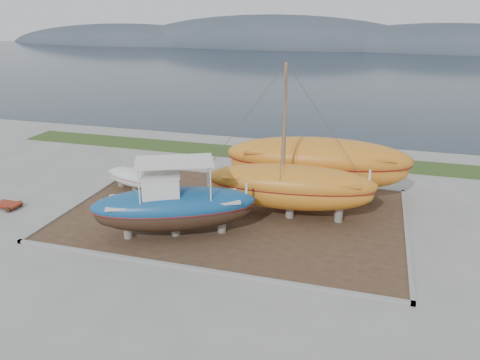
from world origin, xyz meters
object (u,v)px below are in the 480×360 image
(blue_caique, at_px, (174,199))
(orange_sailboat, at_px, (292,144))
(red_trailer, at_px, (8,206))
(white_dinghy, at_px, (135,180))
(orange_bare_hull, at_px, (317,169))

(blue_caique, relative_size, orange_sailboat, 0.90)
(red_trailer, bearing_deg, white_dinghy, 39.93)
(white_dinghy, height_order, red_trailer, white_dinghy)
(white_dinghy, xyz_separation_m, orange_sailboat, (10.05, -1.33, 3.49))
(white_dinghy, bearing_deg, blue_caique, -29.52)
(orange_sailboat, height_order, red_trailer, orange_sailboat)
(orange_bare_hull, bearing_deg, red_trailer, -163.76)
(white_dinghy, height_order, orange_sailboat, orange_sailboat)
(blue_caique, bearing_deg, orange_bare_hull, 24.91)
(blue_caique, height_order, orange_sailboat, orange_sailboat)
(orange_sailboat, bearing_deg, blue_caique, -148.91)
(blue_caique, relative_size, red_trailer, 3.82)
(blue_caique, bearing_deg, red_trailer, 153.32)
(white_dinghy, bearing_deg, red_trailer, -125.44)
(blue_caique, height_order, orange_bare_hull, blue_caique)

